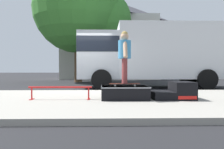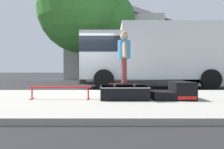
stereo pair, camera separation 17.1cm
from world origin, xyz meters
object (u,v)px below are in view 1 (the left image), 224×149
(box_truck, at_px, (149,53))
(skate_box, at_px, (125,92))
(street_tree_main, at_px, (83,11))
(kicker_ramp, at_px, (176,92))
(grind_rail, at_px, (60,89))
(skater_kid, at_px, (125,53))
(skateboard, at_px, (125,84))

(box_truck, bearing_deg, skate_box, -107.09)
(street_tree_main, bearing_deg, kicker_ramp, -72.29)
(box_truck, bearing_deg, kicker_ramp, -93.60)
(grind_rail, bearing_deg, skater_kid, -0.31)
(skateboard, distance_m, box_truck, 5.76)
(skateboard, xyz_separation_m, box_truck, (1.66, 5.39, 1.19))
(skate_box, relative_size, box_truck, 0.17)
(kicker_ramp, relative_size, skater_kid, 0.77)
(skater_kid, distance_m, street_tree_main, 11.50)
(grind_rail, distance_m, box_truck, 6.45)
(skate_box, height_order, skater_kid, skater_kid)
(skater_kid, xyz_separation_m, box_truck, (1.66, 5.39, 0.40))
(skater_kid, bearing_deg, kicker_ramp, 0.51)
(skate_box, xyz_separation_m, skater_kid, (-0.01, -0.01, 1.01))
(skate_box, relative_size, skateboard, 1.53)
(skate_box, xyz_separation_m, skateboard, (-0.01, -0.01, 0.21))
(box_truck, distance_m, street_tree_main, 7.29)
(skate_box, height_order, box_truck, box_truck)
(skate_box, distance_m, box_truck, 5.80)
(skate_box, xyz_separation_m, street_tree_main, (-2.09, 10.65, 4.78))
(kicker_ramp, bearing_deg, box_truck, 86.40)
(grind_rail, xyz_separation_m, street_tree_main, (-0.45, 10.65, 4.71))
(skater_kid, height_order, box_truck, box_truck)
(box_truck, bearing_deg, grind_rail, -121.45)
(street_tree_main, bearing_deg, skateboard, -78.96)
(skateboard, bearing_deg, skater_kid, -63.43)
(skateboard, relative_size, street_tree_main, 0.09)
(skateboard, bearing_deg, street_tree_main, 101.04)
(box_truck, bearing_deg, skater_kid, -107.11)
(kicker_ramp, height_order, box_truck, box_truck)
(kicker_ramp, bearing_deg, skate_box, 179.98)
(skater_kid, bearing_deg, skateboard, 116.57)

